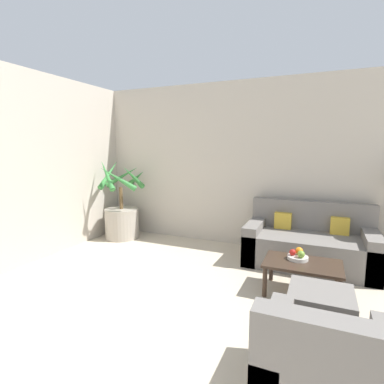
% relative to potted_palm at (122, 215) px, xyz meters
% --- Properties ---
extents(wall_back, '(8.19, 0.06, 2.70)m').
position_rel_potted_palm_xyz_m(wall_back, '(2.85, 0.50, 0.93)').
color(wall_back, '#BCB2A3').
rests_on(wall_back, ground_plane).
extents(potted_palm, '(0.91, 0.91, 1.44)m').
position_rel_potted_palm_xyz_m(potted_palm, '(0.00, 0.00, 0.00)').
color(potted_palm, '#ADA393').
rests_on(potted_palm, ground_plane).
extents(sofa_loveseat, '(1.69, 0.87, 0.86)m').
position_rel_potted_palm_xyz_m(sofa_loveseat, '(3.17, -0.01, -0.13)').
color(sofa_loveseat, slate).
rests_on(sofa_loveseat, ground_plane).
extents(coffee_table, '(0.83, 0.54, 0.37)m').
position_rel_potted_palm_xyz_m(coffee_table, '(3.15, -0.96, -0.10)').
color(coffee_table, '#38281E').
rests_on(coffee_table, ground_plane).
extents(fruit_bowl, '(0.23, 0.23, 0.04)m').
position_rel_potted_palm_xyz_m(fruit_bowl, '(3.09, -0.88, -0.03)').
color(fruit_bowl, beige).
rests_on(fruit_bowl, coffee_table).
extents(apple_red, '(0.07, 0.07, 0.07)m').
position_rel_potted_palm_xyz_m(apple_red, '(3.03, -0.88, 0.03)').
color(apple_red, red).
rests_on(apple_red, fruit_bowl).
extents(apple_green, '(0.08, 0.08, 0.08)m').
position_rel_potted_palm_xyz_m(apple_green, '(3.12, -0.92, 0.03)').
color(apple_green, olive).
rests_on(apple_green, fruit_bowl).
extents(orange_fruit, '(0.09, 0.09, 0.09)m').
position_rel_potted_palm_xyz_m(orange_fruit, '(3.10, -0.82, 0.03)').
color(orange_fruit, orange).
rests_on(orange_fruit, fruit_bowl).
extents(armchair, '(0.82, 0.87, 0.81)m').
position_rel_potted_palm_xyz_m(armchair, '(3.40, -2.54, -0.16)').
color(armchair, slate).
rests_on(armchair, ground_plane).
extents(ottoman, '(0.53, 0.49, 0.41)m').
position_rel_potted_palm_xyz_m(ottoman, '(3.34, -1.68, -0.21)').
color(ottoman, slate).
rests_on(ottoman, ground_plane).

